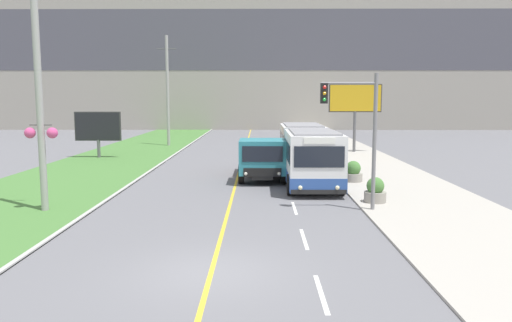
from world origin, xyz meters
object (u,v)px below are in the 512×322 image
Objects in this scene: traffic_light_mast at (358,124)px; planter_round_near at (375,191)px; car_distant at (290,146)px; billboard_large at (355,101)px; dump_truck at (262,159)px; billboard_small at (98,127)px; utility_pole_far at (168,91)px; city_bus at (307,153)px; planter_round_second at (353,172)px; utility_pole_near at (39,93)px.

traffic_light_mast is 5.09× the size of planter_round_near.
billboard_large reaches higher than car_distant.
traffic_light_mast reaches higher than car_distant.
dump_truck is 1.79× the size of billboard_small.
utility_pole_far is 2.94× the size of billboard_small.
utility_pole_far is at bearing 117.62° from planter_round_near.
city_bus is 2.06× the size of billboard_large.
city_bus is 2.11× the size of traffic_light_mast.
utility_pole_far reaches higher than planter_round_second.
dump_truck is (-2.53, -0.39, -0.28)m from city_bus.
billboard_small is (-16.32, 18.02, -1.21)m from traffic_light_mast.
dump_truck is 5.78× the size of planter_round_near.
utility_pole_far is 9.52× the size of planter_round_near.
billboard_large is at bearing 11.05° from car_distant.
utility_pole_far is (-11.46, 19.84, 3.76)m from city_bus.
city_bus is 7.06m from planter_round_near.
billboard_large is 5.23× the size of planter_round_near.
car_distant is 14.06m from utility_pole_far.
utility_pole_far reaches higher than billboard_large.
utility_pole_near reaches higher than billboard_small.
dump_truck is 5.05m from planter_round_second.
billboard_small is at bearing 147.38° from planter_round_second.
planter_round_near is at bearing -62.38° from utility_pole_far.
dump_truck is 1.47× the size of car_distant.
billboard_small is (-3.58, 18.06, -2.43)m from utility_pole_near.
billboard_large is 20.79m from billboard_small.
traffic_light_mast is at bearing -127.52° from planter_round_near.
billboard_large is at bearing 10.67° from billboard_small.
planter_round_near is (13.83, -26.42, -4.71)m from utility_pole_far.
car_distant is 1.21× the size of billboard_small.
planter_round_second is (0.05, 5.41, 0.01)m from planter_round_near.
billboard_small is at bearing -169.33° from billboard_large.
dump_truck is at bearing -39.72° from billboard_small.
car_distant is 24.03m from utility_pole_near.
car_distant is 0.75× the size of billboard_large.
city_bus is at bearing -33.63° from billboard_small.
dump_truck is 22.48m from utility_pole_far.
city_bus is at bearing -60.00° from utility_pole_far.
car_distant is 0.41× the size of utility_pole_far.
car_distant is 14.18m from planter_round_second.
billboard_small reaches higher than dump_truck.
city_bus is 15.08m from billboard_large.
planter_round_near is at bearing -70.18° from city_bus.
billboard_small is (-12.52, 10.40, 1.13)m from dump_truck.
traffic_light_mast is at bearing -80.96° from city_bus.
traffic_light_mast is (12.73, -27.85, -1.70)m from utility_pole_far.
utility_pole_far is 1.82× the size of billboard_large.
planter_round_near is at bearing -82.45° from car_distant.
planter_round_near is 0.98× the size of planter_round_second.
car_distant is at bearing 100.60° from planter_round_second.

